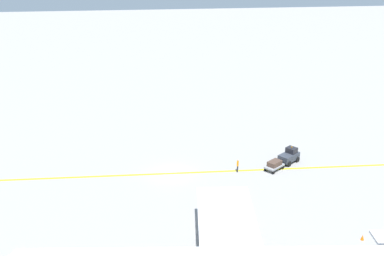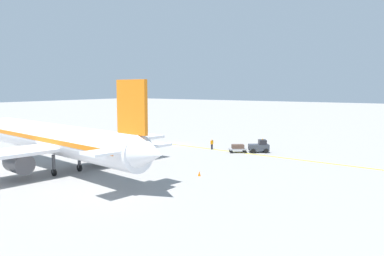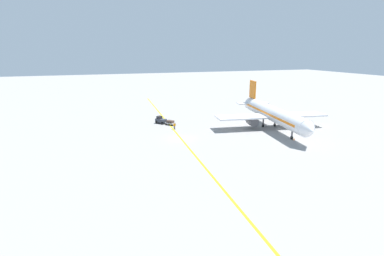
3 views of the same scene
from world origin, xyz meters
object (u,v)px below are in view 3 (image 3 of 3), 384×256
Objects in this scene: baggage_tug_dark at (161,120)px; traffic_cone_mid_apron at (221,117)px; baggage_cart_trailing at (170,122)px; airplane_at_gate at (272,114)px; ground_crew_worker at (174,126)px; traffic_cone_near_nose at (294,139)px.

traffic_cone_mid_apron is at bearing -178.05° from baggage_tug_dark.
baggage_cart_trailing is 5.32× the size of traffic_cone_mid_apron.
ground_crew_worker is at bearing -16.29° from airplane_at_gate.
traffic_cone_near_nose is (1.26, 10.53, -3.43)m from airplane_at_gate.
baggage_tug_dark is 17.90m from traffic_cone_mid_apron.
airplane_at_gate reaches higher than baggage_cart_trailing.
ground_crew_worker is (0.25, 4.74, 0.15)m from baggage_cart_trailing.
traffic_cone_mid_apron is at bearing -168.38° from baggage_cart_trailing.
traffic_cone_near_nose is 26.09m from traffic_cone_mid_apron.
ground_crew_worker is at bearing 86.99° from baggage_cart_trailing.
baggage_cart_trailing is at bearing -26.55° from airplane_at_gate.
ground_crew_worker reaches higher than traffic_cone_mid_apron.
ground_crew_worker is 3.05× the size of traffic_cone_near_nose.
baggage_tug_dark is 6.02× the size of traffic_cone_mid_apron.
baggage_tug_dark reaches higher than traffic_cone_mid_apron.
baggage_cart_trailing is 1.74× the size of ground_crew_worker.
ground_crew_worker is (-1.68, 7.41, 0.01)m from baggage_tug_dark.
ground_crew_worker is at bearing 26.34° from traffic_cone_mid_apron.
airplane_at_gate is 11.15m from traffic_cone_near_nose.
baggage_tug_dark reaches higher than traffic_cone_near_nose.
baggage_tug_dark is 6.02× the size of traffic_cone_near_nose.
traffic_cone_near_nose is (-22.17, 17.38, -0.63)m from ground_crew_worker.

